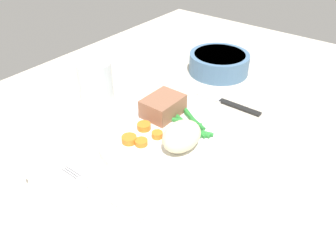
{
  "coord_description": "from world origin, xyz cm",
  "views": [
    {
      "loc": [
        -41.35,
        -27.92,
        38.68
      ],
      "look_at": [
        -3.6,
        1.13,
        4.6
      ],
      "focal_mm": 36.0,
      "sensor_mm": 36.0,
      "label": 1
    }
  ],
  "objects_px": {
    "meat_portion": "(162,107)",
    "water_glass": "(96,84)",
    "dinner_plate": "(168,134)",
    "salad_bowl": "(219,62)",
    "knife": "(217,99)",
    "fork": "(100,192)"
  },
  "relations": [
    {
      "from": "meat_portion",
      "to": "water_glass",
      "type": "bearing_deg",
      "value": 96.53
    },
    {
      "from": "meat_portion",
      "to": "salad_bowl",
      "type": "distance_m",
      "value": 0.25
    },
    {
      "from": "water_glass",
      "to": "meat_portion",
      "type": "bearing_deg",
      "value": -83.47
    },
    {
      "from": "dinner_plate",
      "to": "knife",
      "type": "bearing_deg",
      "value": -0.99
    },
    {
      "from": "dinner_plate",
      "to": "fork",
      "type": "distance_m",
      "value": 0.17
    },
    {
      "from": "meat_portion",
      "to": "water_glass",
      "type": "relative_size",
      "value": 0.88
    },
    {
      "from": "water_glass",
      "to": "salad_bowl",
      "type": "distance_m",
      "value": 0.3
    },
    {
      "from": "dinner_plate",
      "to": "salad_bowl",
      "type": "relative_size",
      "value": 1.78
    },
    {
      "from": "fork",
      "to": "salad_bowl",
      "type": "xyz_separation_m",
      "value": [
        0.45,
        0.07,
        0.02
      ]
    },
    {
      "from": "knife",
      "to": "water_glass",
      "type": "distance_m",
      "value": 0.25
    },
    {
      "from": "knife",
      "to": "salad_bowl",
      "type": "distance_m",
      "value": 0.13
    },
    {
      "from": "fork",
      "to": "dinner_plate",
      "type": "bearing_deg",
      "value": 0.95
    },
    {
      "from": "dinner_plate",
      "to": "salad_bowl",
      "type": "distance_m",
      "value": 0.29
    },
    {
      "from": "dinner_plate",
      "to": "water_glass",
      "type": "xyz_separation_m",
      "value": [
        0.02,
        0.2,
        0.03
      ]
    },
    {
      "from": "dinner_plate",
      "to": "meat_portion",
      "type": "bearing_deg",
      "value": 49.4
    },
    {
      "from": "fork",
      "to": "knife",
      "type": "relative_size",
      "value": 0.81
    },
    {
      "from": "water_glass",
      "to": "fork",
      "type": "bearing_deg",
      "value": -132.15
    },
    {
      "from": "fork",
      "to": "salad_bowl",
      "type": "bearing_deg",
      "value": 8.37
    },
    {
      "from": "dinner_plate",
      "to": "water_glass",
      "type": "relative_size",
      "value": 2.97
    },
    {
      "from": "salad_bowl",
      "to": "dinner_plate",
      "type": "bearing_deg",
      "value": -167.4
    },
    {
      "from": "meat_portion",
      "to": "fork",
      "type": "xyz_separation_m",
      "value": [
        -0.2,
        -0.04,
        -0.03
      ]
    },
    {
      "from": "dinner_plate",
      "to": "water_glass",
      "type": "distance_m",
      "value": 0.2
    }
  ]
}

